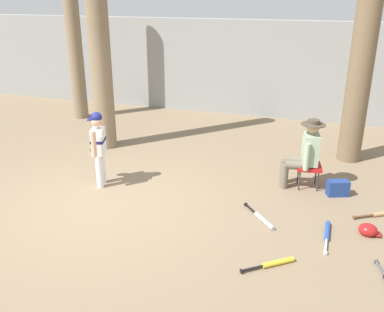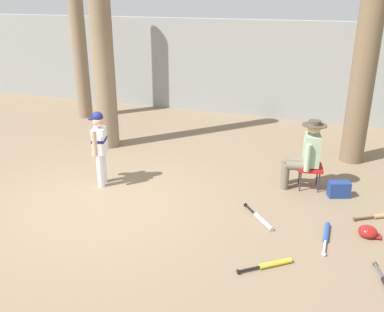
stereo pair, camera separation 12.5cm
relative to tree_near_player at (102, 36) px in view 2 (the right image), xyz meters
name	(u,v)px [view 2 (the right image)]	position (x,y,z in m)	size (l,w,h in m)	color
ground_plane	(103,205)	(1.30, -2.46, -2.31)	(60.00, 60.00, 0.00)	#7F6B51
concrete_back_wall	(215,66)	(1.30, 3.56, -1.07)	(18.00, 0.36, 2.48)	gray
tree_near_player	(102,36)	(0.00, 0.00, 0.00)	(0.68, 0.68, 5.32)	#7F6B51
tree_behind_spectator	(370,26)	(4.97, 0.87, 0.25)	(0.63, 0.63, 5.74)	brown
young_ballplayer	(99,144)	(0.89, -1.78, -1.57)	(0.44, 0.56, 1.31)	white
folding_stool	(310,168)	(4.29, -0.73, -1.95)	(0.46, 0.46, 0.41)	red
seated_spectator	(305,153)	(4.19, -0.75, -1.67)	(0.68, 0.54, 1.20)	#6B6051
handbag_beside_stool	(339,189)	(4.79, -0.90, -2.18)	(0.34, 0.18, 0.26)	navy
tree_far_left	(78,36)	(-1.77, 1.80, -0.22)	(0.53, 0.53, 4.72)	#7F6B51
bat_blue_youth	(326,235)	(4.68, -2.24, -2.28)	(0.07, 0.80, 0.07)	#2347AD
bat_aluminum_silver	(261,219)	(3.76, -2.13, -2.28)	(0.57, 0.64, 0.07)	#B7BCC6
bat_yellow_trainer	(271,264)	(4.08, -3.18, -2.28)	(0.60, 0.50, 0.07)	yellow
batting_helmet_red	(368,232)	(5.21, -2.04, -2.24)	(0.30, 0.23, 0.17)	#A81919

